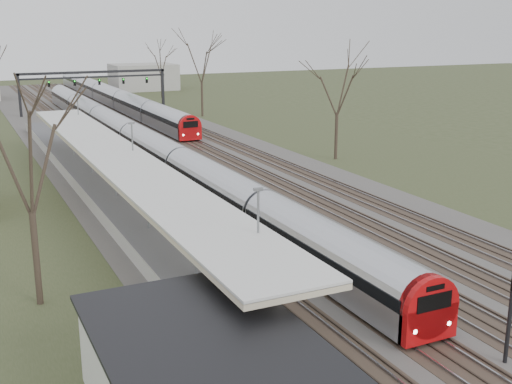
# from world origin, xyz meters

# --- Properties ---
(track_bed) EXTENTS (24.00, 160.00, 0.22)m
(track_bed) POSITION_xyz_m (0.26, 55.00, 0.06)
(track_bed) COLOR #474442
(track_bed) RESTS_ON ground
(platform) EXTENTS (3.50, 69.00, 1.00)m
(platform) POSITION_xyz_m (-9.05, 37.50, 0.50)
(platform) COLOR #9E9B93
(platform) RESTS_ON ground
(canopy) EXTENTS (4.10, 50.00, 3.11)m
(canopy) POSITION_xyz_m (-9.05, 32.99, 3.93)
(canopy) COLOR slate
(canopy) RESTS_ON platform
(station_building) EXTENTS (6.00, 9.00, 3.20)m
(station_building) POSITION_xyz_m (-12.50, 8.00, 1.60)
(station_building) COLOR silver
(station_building) RESTS_ON ground
(signal_gantry) EXTENTS (21.00, 0.59, 6.08)m
(signal_gantry) POSITION_xyz_m (0.29, 84.99, 4.91)
(signal_gantry) COLOR black
(signal_gantry) RESTS_ON ground
(tree_west_near) EXTENTS (5.00, 5.00, 10.30)m
(tree_west_near) POSITION_xyz_m (-16.00, 20.00, 7.29)
(tree_west_near) COLOR #2D231C
(tree_west_near) RESTS_ON ground
(tree_east_far) EXTENTS (5.00, 5.00, 10.30)m
(tree_east_far) POSITION_xyz_m (14.00, 42.00, 7.29)
(tree_east_far) COLOR #2D231C
(tree_east_far) RESTS_ON ground
(train_near) EXTENTS (2.62, 90.21, 3.05)m
(train_near) POSITION_xyz_m (-2.50, 53.80, 1.48)
(train_near) COLOR #B1B4BC
(train_near) RESTS_ON ground
(train_far) EXTENTS (2.62, 75.21, 3.05)m
(train_far) POSITION_xyz_m (4.50, 93.63, 1.48)
(train_far) COLOR #B1B4BC
(train_far) RESTS_ON ground
(passenger) EXTENTS (0.42, 0.59, 1.52)m
(passenger) POSITION_xyz_m (-9.29, 8.79, 1.76)
(passenger) COLOR #314A60
(passenger) RESTS_ON platform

